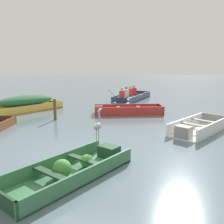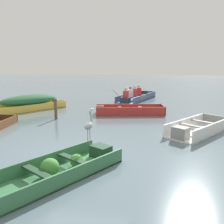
{
  "view_description": "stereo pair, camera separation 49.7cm",
  "coord_description": "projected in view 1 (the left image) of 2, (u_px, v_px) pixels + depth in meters",
  "views": [
    {
      "loc": [
        1.03,
        -5.92,
        2.38
      ],
      "look_at": [
        0.4,
        4.08,
        0.35
      ],
      "focal_mm": 40.0,
      "sensor_mm": 36.0,
      "label": 1
    },
    {
      "loc": [
        1.53,
        -5.88,
        2.38
      ],
      "look_at": [
        0.4,
        4.08,
        0.35
      ],
      "focal_mm": 40.0,
      "sensor_mm": 36.0,
      "label": 2
    }
  ],
  "objects": [
    {
      "name": "mooring_post",
      "position": [
        55.0,
        109.0,
        10.3
      ],
      "size": [
        0.12,
        0.12,
        0.88
      ],
      "primitive_type": "cylinder",
      "color": "brown",
      "rests_on": "ground"
    },
    {
      "name": "skiff_yellow_outer_moored",
      "position": [
        26.0,
        102.0,
        12.25
      ],
      "size": [
        3.18,
        3.4,
        0.76
      ],
      "color": "#E5BC47",
      "rests_on": "ground"
    },
    {
      "name": "heron_on_dinghy",
      "position": [
        98.0,
        125.0,
        5.94
      ],
      "size": [
        0.22,
        0.46,
        0.84
      ],
      "color": "olive",
      "rests_on": "dinghy_green_foreground"
    },
    {
      "name": "dinghy_green_foreground",
      "position": [
        73.0,
        169.0,
        5.29
      ],
      "size": [
        2.61,
        3.08,
        0.43
      ],
      "color": "#387047",
      "rests_on": "ground"
    },
    {
      "name": "skiff_white_mid_moored",
      "position": [
        198.0,
        128.0,
        8.51
      ],
      "size": [
        2.5,
        2.71,
        0.41
      ],
      "color": "white",
      "rests_on": "ground"
    },
    {
      "name": "ground_plane",
      "position": [
        86.0,
        157.0,
        6.33
      ],
      "size": [
        80.0,
        80.0,
        0.0
      ],
      "primitive_type": "plane",
      "color": "slate"
    },
    {
      "name": "rowboat_slate_blue_with_crew",
      "position": [
        131.0,
        97.0,
        15.7
      ],
      "size": [
        2.77,
        3.96,
        0.93
      ],
      "color": "#475B7F",
      "rests_on": "ground"
    },
    {
      "name": "skiff_red_near_moored",
      "position": [
        126.0,
        111.0,
        11.58
      ],
      "size": [
        3.23,
        1.38,
        0.39
      ],
      "color": "#AD2D28",
      "rests_on": "ground"
    }
  ]
}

